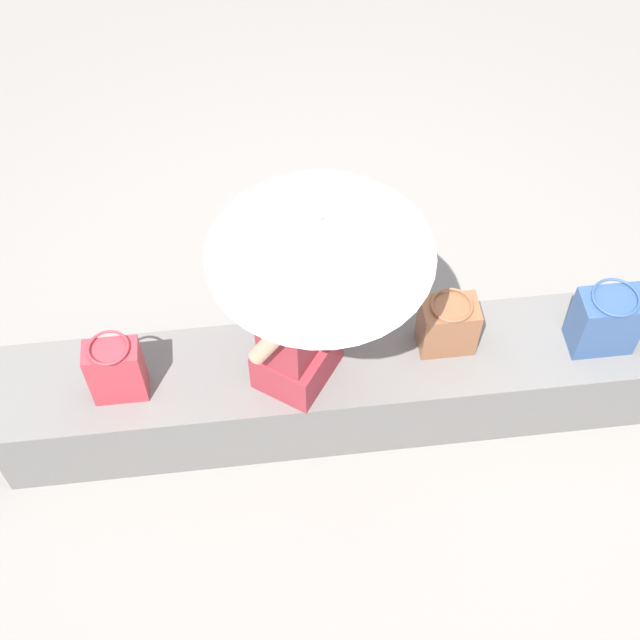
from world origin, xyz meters
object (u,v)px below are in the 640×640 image
object	(u,v)px
handbag_black	(606,321)
tote_bag_canvas	(116,370)
shoulder_bag_spare	(448,325)
parasol	(320,236)
person_seated	(296,321)

from	to	relation	value
handbag_black	tote_bag_canvas	xyz separation A→B (m)	(2.14, 0.01, 0.00)
handbag_black	tote_bag_canvas	world-z (taller)	tote_bag_canvas
tote_bag_canvas	shoulder_bag_spare	size ratio (longest dim) A/B	1.18
parasol	shoulder_bag_spare	xyz separation A→B (m)	(-0.58, -0.12, -0.81)
shoulder_bag_spare	person_seated	bearing A→B (deg)	6.37
person_seated	tote_bag_canvas	bearing A→B (deg)	1.00
person_seated	parasol	distance (m)	0.57
person_seated	parasol	bearing A→B (deg)	155.90
person_seated	parasol	xyz separation A→B (m)	(-0.10, 0.04, 0.56)
handbag_black	shoulder_bag_spare	xyz separation A→B (m)	(0.69, -0.07, -0.02)
person_seated	shoulder_bag_spare	bearing A→B (deg)	-173.63
parasol	shoulder_bag_spare	size ratio (longest dim) A/B	3.65
person_seated	tote_bag_canvas	distance (m)	0.80
tote_bag_canvas	shoulder_bag_spare	world-z (taller)	tote_bag_canvas
parasol	person_seated	bearing A→B (deg)	-24.10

